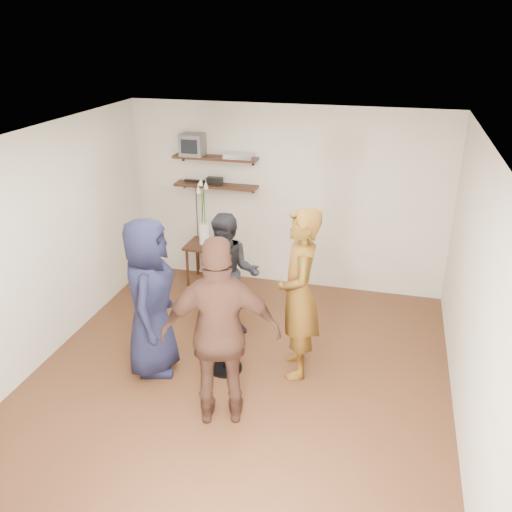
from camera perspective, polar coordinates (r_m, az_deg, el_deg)
The scene contains 18 objects.
room at distance 5.42m, azimuth -2.11°, elevation -1.63°, with size 4.58×5.08×2.68m.
shelf_upper at distance 7.67m, azimuth -4.32°, elevation 10.27°, with size 1.20×0.25×0.04m, color black.
shelf_lower at distance 7.77m, azimuth -4.23°, elevation 7.40°, with size 1.20×0.25×0.04m, color black.
crt_monitor at distance 7.74m, azimuth -6.65°, elevation 11.58°, with size 0.32×0.30×0.30m, color #59595B.
dvd_deck at distance 7.56m, azimuth -1.78°, elevation 10.50°, with size 0.40×0.24×0.06m, color silver.
radio at distance 7.76m, azimuth -4.36°, elevation 7.89°, with size 0.22×0.10×0.10m, color black.
power_strip at distance 7.92m, azimuth -6.50°, elevation 7.87°, with size 0.30×0.05×0.03m, color black.
side_table at distance 7.98m, azimuth -5.41°, elevation 0.63°, with size 0.53×0.53×0.61m.
vase_lilies at distance 7.82m, azimuth -5.54°, elevation 3.47°, with size 0.20×0.20×1.02m.
drinks_table at distance 5.93m, azimuth -3.33°, elevation -7.27°, with size 0.49×0.49×0.89m.
wine_glass_fl at distance 5.69m, azimuth -4.13°, elevation -3.39°, with size 0.07×0.07×0.21m.
wine_glass_fr at distance 5.66m, azimuth -3.06°, elevation -3.60°, with size 0.07×0.07×0.20m.
wine_glass_bl at distance 5.78m, azimuth -3.49°, elevation -2.97°, with size 0.07×0.07×0.20m.
wine_glass_br at distance 5.71m, azimuth -3.02°, elevation -3.29°, with size 0.07×0.07×0.21m.
person_plaid at distance 5.74m, azimuth 4.55°, elevation -4.04°, with size 0.69×0.45×1.90m, color #A92B13.
person_dark at distance 6.53m, azimuth -2.89°, elevation -2.11°, with size 0.76×0.59×1.56m, color black.
person_navy at distance 5.90m, azimuth -11.14°, elevation -4.30°, with size 0.87×0.57×1.78m, color #161832.
person_brown at distance 5.05m, azimuth -3.70°, elevation -8.16°, with size 1.12×0.46×1.90m, color #492B1F.
Camera 1 is at (1.43, -4.69, 3.60)m, focal length 38.00 mm.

